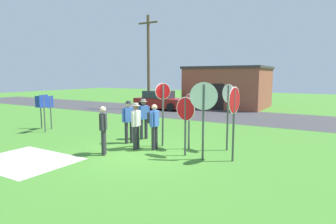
% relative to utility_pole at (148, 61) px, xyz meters
% --- Properties ---
extents(ground_plane, '(80.00, 80.00, 0.00)m').
position_rel_utility_pole_xyz_m(ground_plane, '(7.27, -11.40, -3.94)').
color(ground_plane, '#3D7528').
extents(street_asphalt, '(60.00, 6.40, 0.01)m').
position_rel_utility_pole_xyz_m(street_asphalt, '(7.27, -0.54, -3.94)').
color(street_asphalt, '#38383A').
rests_on(street_asphalt, ground).
extents(concrete_path, '(3.20, 2.40, 0.01)m').
position_rel_utility_pole_xyz_m(concrete_path, '(4.73, -13.98, -3.94)').
color(concrete_path, '#ADAAA3').
rests_on(concrete_path, ground).
extents(building_background, '(6.65, 5.49, 3.51)m').
position_rel_utility_pole_xyz_m(building_background, '(5.11, 4.85, -2.19)').
color(building_background, brown).
rests_on(building_background, ground).
extents(utility_pole, '(1.80, 0.24, 7.53)m').
position_rel_utility_pole_xyz_m(utility_pole, '(0.00, 0.00, 0.00)').
color(utility_pole, brown).
rests_on(utility_pole, ground).
extents(parked_car_on_street, '(4.37, 2.16, 1.51)m').
position_rel_utility_pole_xyz_m(parked_car_on_street, '(0.99, 0.26, -3.26)').
color(parked_car_on_street, maroon).
rests_on(parked_car_on_street, ground).
extents(stop_sign_low_front, '(0.10, 0.86, 2.40)m').
position_rel_utility_pole_xyz_m(stop_sign_low_front, '(10.55, -10.59, -2.28)').
color(stop_sign_low_front, '#474C4C').
rests_on(stop_sign_low_front, ground).
extents(stop_sign_rear_right, '(0.56, 0.44, 2.08)m').
position_rel_utility_pole_xyz_m(stop_sign_rear_right, '(8.64, -9.94, -2.54)').
color(stop_sign_rear_right, '#474C4C').
rests_on(stop_sign_rear_right, ground).
extents(stop_sign_nearest, '(0.80, 0.22, 2.03)m').
position_rel_utility_pole_xyz_m(stop_sign_nearest, '(8.93, -10.80, -2.56)').
color(stop_sign_nearest, '#474C4C').
rests_on(stop_sign_nearest, ground).
extents(stop_sign_center_cluster, '(0.85, 0.30, 2.54)m').
position_rel_utility_pole_xyz_m(stop_sign_center_cluster, '(9.64, -10.91, -2.18)').
color(stop_sign_center_cluster, '#474C4C').
rests_on(stop_sign_center_cluster, ground).
extents(stop_sign_far_back, '(0.58, 0.37, 2.44)m').
position_rel_utility_pole_xyz_m(stop_sign_far_back, '(9.94, -9.39, -2.30)').
color(stop_sign_far_back, '#474C4C').
rests_on(stop_sign_far_back, ground).
extents(stop_sign_leaning_right, '(0.38, 0.55, 2.46)m').
position_rel_utility_pole_xyz_m(stop_sign_leaning_right, '(7.59, -10.07, -2.31)').
color(stop_sign_leaning_right, '#474C4C').
rests_on(stop_sign_leaning_right, ground).
extents(person_in_blue, '(0.31, 0.56, 1.74)m').
position_rel_utility_pole_xyz_m(person_in_blue, '(6.97, -10.97, -2.96)').
color(person_in_blue, '#2D2D33').
rests_on(person_in_blue, ground).
extents(person_in_teal, '(0.36, 0.51, 1.74)m').
position_rel_utility_pole_xyz_m(person_in_teal, '(6.21, -9.42, -2.96)').
color(person_in_teal, '#2D2D33').
rests_on(person_in_teal, ground).
extents(person_on_left, '(0.39, 0.48, 1.69)m').
position_rel_utility_pole_xyz_m(person_on_left, '(6.43, -12.12, -2.99)').
color(person_on_left, '#2D2D33').
rests_on(person_on_left, ground).
extents(person_with_sunhat, '(0.39, 0.57, 1.69)m').
position_rel_utility_pole_xyz_m(person_with_sunhat, '(7.56, -10.66, -2.96)').
color(person_with_sunhat, '#2D2D33').
rests_on(person_with_sunhat, ground).
extents(person_in_dark_shirt, '(0.37, 0.50, 1.74)m').
position_rel_utility_pole_xyz_m(person_in_dark_shirt, '(6.14, -10.36, -2.96)').
color(person_in_dark_shirt, '#2D2D33').
rests_on(person_in_dark_shirt, ground).
extents(info_panel_leftmost, '(0.58, 0.22, 1.69)m').
position_rel_utility_pole_xyz_m(info_panel_leftmost, '(0.14, -10.10, -2.78)').
color(info_panel_leftmost, '#4C4C51').
rests_on(info_panel_leftmost, ground).
extents(info_panel_middle, '(0.18, 0.59, 1.82)m').
position_rel_utility_pole_xyz_m(info_panel_middle, '(1.20, -10.65, -2.69)').
color(info_panel_middle, '#4C4C51').
rests_on(info_panel_middle, ground).
extents(info_panel_rightmost, '(0.28, 0.55, 1.71)m').
position_rel_utility_pole_xyz_m(info_panel_rightmost, '(0.76, -9.97, -2.76)').
color(info_panel_rightmost, '#4C4C51').
rests_on(info_panel_rightmost, ground).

